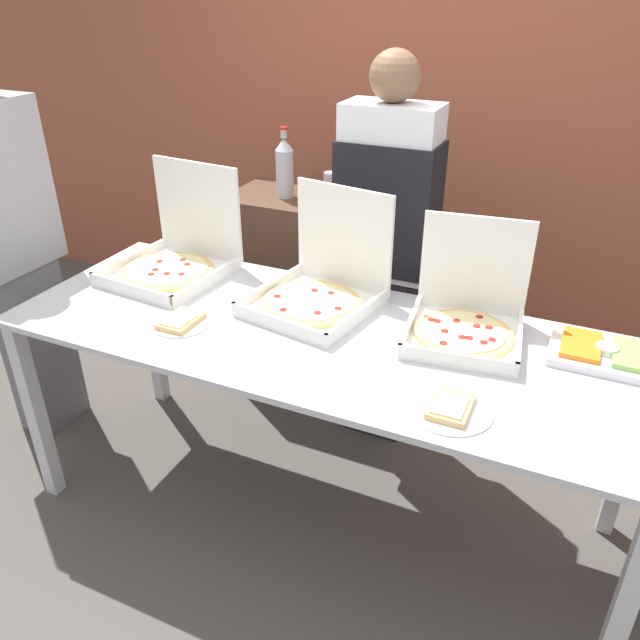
# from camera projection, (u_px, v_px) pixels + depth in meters

# --- Properties ---
(ground_plane) EXTENTS (16.00, 16.00, 0.00)m
(ground_plane) POSITION_uv_depth(u_px,v_px,m) (320.00, 508.00, 2.74)
(ground_plane) COLOR #514C47
(brick_wall_behind) EXTENTS (10.00, 0.06, 2.80)m
(brick_wall_behind) POSITION_uv_depth(u_px,v_px,m) (448.00, 112.00, 3.42)
(brick_wall_behind) COLOR #9E5138
(brick_wall_behind) RESTS_ON ground_plane
(buffet_table) EXTENTS (2.38, 0.89, 0.89)m
(buffet_table) POSITION_uv_depth(u_px,v_px,m) (320.00, 354.00, 2.36)
(buffet_table) COLOR silver
(buffet_table) RESTS_ON ground_plane
(pizza_box_far_left) EXTENTS (0.52, 0.53, 0.44)m
(pizza_box_far_left) POSITION_uv_depth(u_px,v_px,m) (320.00, 286.00, 2.47)
(pizza_box_far_left) COLOR white
(pizza_box_far_left) RESTS_ON buffet_table
(pizza_box_far_right) EXTENTS (0.50, 0.51, 0.46)m
(pizza_box_far_right) POSITION_uv_depth(u_px,v_px,m) (175.00, 256.00, 2.74)
(pizza_box_far_right) COLOR white
(pizza_box_far_right) RESTS_ON buffet_table
(pizza_box_near_left) EXTENTS (0.45, 0.46, 0.40)m
(pizza_box_near_left) POSITION_uv_depth(u_px,v_px,m) (466.00, 317.00, 2.26)
(pizza_box_near_left) COLOR white
(pizza_box_near_left) RESTS_ON buffet_table
(paper_plate_front_right) EXTENTS (0.26, 0.26, 0.03)m
(paper_plate_front_right) POSITION_uv_depth(u_px,v_px,m) (450.00, 408.00, 1.88)
(paper_plate_front_right) COLOR white
(paper_plate_front_right) RESTS_ON buffet_table
(paper_plate_front_left) EXTENTS (0.22, 0.22, 0.03)m
(paper_plate_front_left) POSITION_uv_depth(u_px,v_px,m) (181.00, 322.00, 2.35)
(paper_plate_front_left) COLOR white
(paper_plate_front_left) RESTS_ON buffet_table
(veggie_tray) EXTENTS (0.37, 0.26, 0.05)m
(veggie_tray) POSITION_uv_depth(u_px,v_px,m) (606.00, 354.00, 2.13)
(veggie_tray) COLOR white
(veggie_tray) RESTS_ON buffet_table
(sideboard_podium) EXTENTS (0.59, 0.46, 1.08)m
(sideboard_podium) POSITION_uv_depth(u_px,v_px,m) (291.00, 290.00, 3.43)
(sideboard_podium) COLOR #4C3323
(sideboard_podium) RESTS_ON ground_plane
(soda_bottle) EXTENTS (0.09, 0.09, 0.34)m
(soda_bottle) POSITION_uv_depth(u_px,v_px,m) (285.00, 167.00, 3.08)
(soda_bottle) COLOR #B7BCC1
(soda_bottle) RESTS_ON sideboard_podium
(soda_can_silver) EXTENTS (0.07, 0.07, 0.12)m
(soda_can_silver) POSITION_uv_depth(u_px,v_px,m) (330.00, 184.00, 3.12)
(soda_can_silver) COLOR silver
(soda_can_silver) RESTS_ON sideboard_podium
(person_server_vest) EXTENTS (0.42, 0.24, 1.81)m
(person_server_vest) POSITION_uv_depth(u_px,v_px,m) (386.00, 240.00, 2.77)
(person_server_vest) COLOR black
(person_server_vest) RESTS_ON ground_plane
(person_guest_plaid) EXTENTS (0.22, 0.40, 1.84)m
(person_guest_plaid) POSITION_uv_depth(u_px,v_px,m) (14.00, 247.00, 2.84)
(person_guest_plaid) COLOR slate
(person_guest_plaid) RESTS_ON ground_plane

